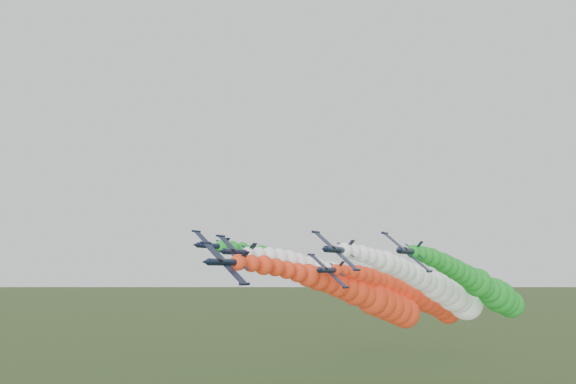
% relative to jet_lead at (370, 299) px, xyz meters
% --- Properties ---
extents(jet_lead, '(14.67, 77.12, 18.59)m').
position_rel_jet_lead_xyz_m(jet_lead, '(0.00, 0.00, 0.00)').
color(jet_lead, '#101832').
rests_on(jet_lead, ground).
extents(jet_inner_left, '(14.98, 77.43, 18.90)m').
position_rel_jet_lead_xyz_m(jet_inner_left, '(-7.29, 14.36, 1.97)').
color(jet_inner_left, '#101832').
rests_on(jet_inner_left, ground).
extents(jet_inner_right, '(15.32, 77.77, 19.24)m').
position_rel_jet_lead_xyz_m(jet_inner_right, '(12.31, 14.37, 1.72)').
color(jet_inner_right, '#101832').
rests_on(jet_inner_right, ground).
extents(jet_outer_left, '(15.01, 77.46, 18.94)m').
position_rel_jet_lead_xyz_m(jet_outer_left, '(-16.74, 19.53, 3.43)').
color(jet_outer_left, '#101832').
rests_on(jet_outer_left, ground).
extents(jet_outer_right, '(14.43, 76.88, 18.36)m').
position_rel_jet_lead_xyz_m(jet_outer_right, '(22.28, 17.80, 1.76)').
color(jet_outer_right, '#101832').
rests_on(jet_outer_right, ground).
extents(jet_trail, '(14.58, 77.04, 18.51)m').
position_rel_jet_lead_xyz_m(jet_trail, '(4.20, 25.70, -0.80)').
color(jet_trail, '#101832').
rests_on(jet_trail, ground).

